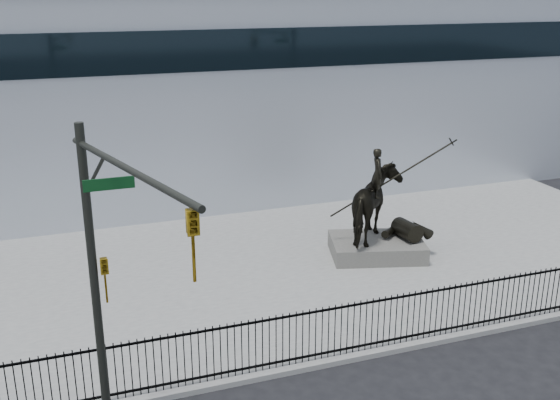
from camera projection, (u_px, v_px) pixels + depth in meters
name	position (u px, v px, depth m)	size (l,w,h in m)	color
ground	(394.00, 378.00, 16.51)	(120.00, 120.00, 0.00)	black
plaza	(295.00, 268.00, 22.74)	(30.00, 12.00, 0.15)	gray
building	(203.00, 87.00, 32.97)	(44.00, 14.00, 9.00)	silver
picket_fence	(373.00, 324.00, 17.34)	(22.10, 0.10, 1.50)	black
statue_plinth	(377.00, 247.00, 23.53)	(3.24, 2.23, 0.61)	#55534E
equestrian_statue	(380.00, 206.00, 23.04)	(4.02, 3.07, 3.52)	black
traffic_signal_left	(110.00, 282.00, 12.52)	(1.52, 4.84, 7.00)	black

